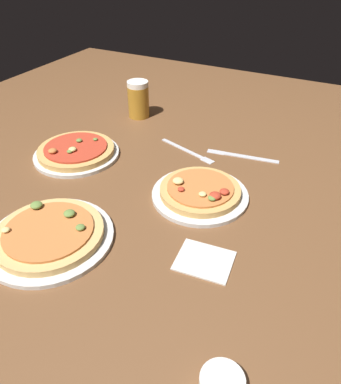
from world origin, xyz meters
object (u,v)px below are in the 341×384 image
(beer_mug_dark, at_px, (138,99))
(napkin_folded, at_px, (204,260))
(pizza_plate_side, at_px, (200,192))
(knife_right, at_px, (242,156))
(fork_left, at_px, (188,151))
(ramekin_sauce, at_px, (222,384))
(pizza_plate_far, at_px, (76,152))
(pizza_plate_near, at_px, (50,235))

(beer_mug_dark, distance_m, napkin_folded, 0.84)
(pizza_plate_side, xyz_separation_m, knife_right, (0.04, 0.27, -0.01))
(pizza_plate_side, relative_size, fork_left, 1.21)
(napkin_folded, xyz_separation_m, fork_left, (-0.25, 0.45, -0.00))
(pizza_plate_side, bearing_deg, napkin_folded, -64.26)
(beer_mug_dark, xyz_separation_m, knife_right, (0.48, -0.13, -0.07))
(knife_right, bearing_deg, fork_left, -163.56)
(pizza_plate_side, xyz_separation_m, beer_mug_dark, (-0.44, 0.40, 0.05))
(ramekin_sauce, height_order, napkin_folded, ramekin_sauce)
(pizza_plate_side, bearing_deg, beer_mug_dark, 137.96)
(ramekin_sauce, bearing_deg, fork_left, 118.88)
(pizza_plate_side, bearing_deg, pizza_plate_far, 177.03)
(pizza_plate_far, bearing_deg, knife_right, 26.61)
(pizza_plate_far, bearing_deg, fork_left, 31.53)
(beer_mug_dark, xyz_separation_m, fork_left, (0.30, -0.18, -0.07))
(pizza_plate_side, distance_m, napkin_folded, 0.25)
(fork_left, height_order, knife_right, same)
(pizza_plate_near, xyz_separation_m, napkin_folded, (0.37, 0.11, -0.01))
(pizza_plate_near, height_order, fork_left, pizza_plate_near)
(napkin_folded, height_order, knife_right, napkin_folded)
(beer_mug_dark, bearing_deg, pizza_plate_near, -75.69)
(napkin_folded, bearing_deg, ramekin_sauce, -61.59)
(pizza_plate_far, distance_m, pizza_plate_side, 0.46)
(pizza_plate_side, height_order, napkin_folded, pizza_plate_side)
(fork_left, bearing_deg, beer_mug_dark, 149.52)
(pizza_plate_near, bearing_deg, knife_right, 64.24)
(beer_mug_dark, bearing_deg, pizza_plate_side, -42.04)
(knife_right, bearing_deg, pizza_plate_side, -97.38)
(pizza_plate_near, bearing_deg, pizza_plate_side, 52.28)
(fork_left, bearing_deg, ramekin_sauce, -61.12)
(pizza_plate_near, bearing_deg, pizza_plate_far, 120.01)
(pizza_plate_near, bearing_deg, beer_mug_dark, 104.31)
(pizza_plate_near, xyz_separation_m, knife_right, (0.29, 0.61, -0.01))
(pizza_plate_side, distance_m, fork_left, 0.26)
(pizza_plate_near, bearing_deg, ramekin_sauce, -16.23)
(ramekin_sauce, distance_m, napkin_folded, 0.29)
(ramekin_sauce, distance_m, knife_right, 0.78)
(pizza_plate_near, relative_size, knife_right, 1.28)
(fork_left, xyz_separation_m, knife_right, (0.18, 0.05, 0.00))
(napkin_folded, bearing_deg, beer_mug_dark, 131.45)
(pizza_plate_side, distance_m, ramekin_sauce, 0.54)
(beer_mug_dark, height_order, napkin_folded, beer_mug_dark)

